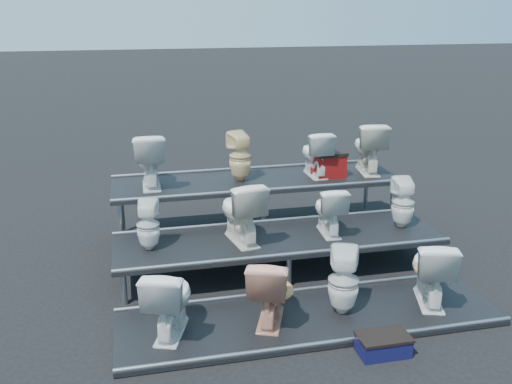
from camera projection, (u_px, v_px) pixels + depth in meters
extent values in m
plane|color=black|center=(278.00, 269.00, 7.50)|extent=(80.00, 80.00, 0.00)
cube|color=black|center=(309.00, 318.00, 6.29)|extent=(4.20, 1.20, 0.06)
cube|color=black|center=(279.00, 253.00, 7.43)|extent=(4.20, 1.20, 0.46)
cube|color=black|center=(256.00, 206.00, 8.57)|extent=(4.20, 1.20, 0.86)
imported|color=silver|center=(169.00, 299.00, 5.84)|extent=(0.65, 0.85, 0.77)
imported|color=tan|center=(270.00, 288.00, 6.07)|extent=(0.67, 0.86, 0.77)
imported|color=silver|center=(344.00, 281.00, 6.25)|extent=(0.44, 0.45, 0.76)
imported|color=silver|center=(431.00, 270.00, 6.46)|extent=(0.66, 0.87, 0.79)
imported|color=silver|center=(148.00, 225.00, 6.91)|extent=(0.33, 0.33, 0.63)
imported|color=silver|center=(241.00, 211.00, 7.13)|extent=(0.58, 0.86, 0.81)
imported|color=silver|center=(329.00, 210.00, 7.40)|extent=(0.40, 0.66, 0.65)
imported|color=silver|center=(403.00, 203.00, 7.62)|extent=(0.34, 0.34, 0.68)
imported|color=silver|center=(149.00, 160.00, 7.99)|extent=(0.45, 0.77, 0.78)
imported|color=beige|center=(240.00, 156.00, 8.27)|extent=(0.40, 0.41, 0.72)
imported|color=silver|center=(315.00, 153.00, 8.52)|extent=(0.40, 0.68, 0.69)
imported|color=silver|center=(368.00, 147.00, 8.69)|extent=(0.55, 0.83, 0.79)
cube|color=maroon|center=(328.00, 165.00, 8.55)|extent=(0.48, 0.40, 0.33)
cube|color=#0E0E33|center=(383.00, 346.00, 5.67)|extent=(0.50, 0.30, 0.18)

